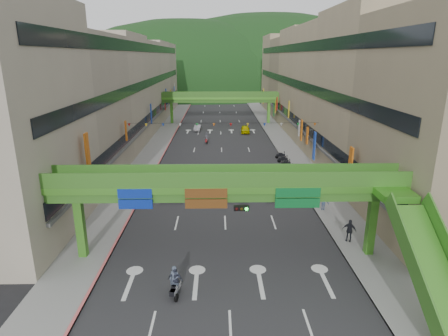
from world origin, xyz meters
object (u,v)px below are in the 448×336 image
at_px(scooter_rider_near, 175,282).
at_px(car_yellow, 245,129).
at_px(car_silver, 198,128).
at_px(pedestrian_red, 300,171).
at_px(scooter_rider_mid, 265,188).
at_px(overpass_near, 240,196).

height_order(scooter_rider_near, car_yellow, scooter_rider_near).
height_order(car_silver, pedestrian_red, pedestrian_red).
relative_size(scooter_rider_mid, car_yellow, 0.47).
bearing_deg(scooter_rider_mid, car_yellow, 89.39).
bearing_deg(pedestrian_red, overpass_near, -141.39).
relative_size(overpass_near, scooter_rider_near, 13.11).
xyz_separation_m(car_silver, car_yellow, (9.63, -2.26, 0.11)).
bearing_deg(scooter_rider_mid, overpass_near, -105.23).
xyz_separation_m(car_silver, pedestrian_red, (14.52, -30.95, 0.19)).
height_order(overpass_near, car_yellow, overpass_near).
height_order(overpass_near, scooter_rider_mid, overpass_near).
relative_size(overpass_near, car_silver, 7.39).
distance_m(scooter_rider_near, pedestrian_red, 27.71).
xyz_separation_m(scooter_rider_near, pedestrian_red, (13.26, 24.33, -0.19)).
bearing_deg(car_silver, car_yellow, -8.20).
bearing_deg(car_silver, overpass_near, -78.64).
bearing_deg(scooter_rider_mid, pedestrian_red, 51.94).
height_order(overpass_near, scooter_rider_near, overpass_near).
bearing_deg(overpass_near, scooter_rider_mid, 74.77).
xyz_separation_m(scooter_rider_near, car_yellow, (8.37, 53.01, -0.27)).
xyz_separation_m(scooter_rider_near, scooter_rider_mid, (7.99, 17.60, 0.04)).
xyz_separation_m(overpass_near, pedestrian_red, (8.87, 19.95, -4.39)).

